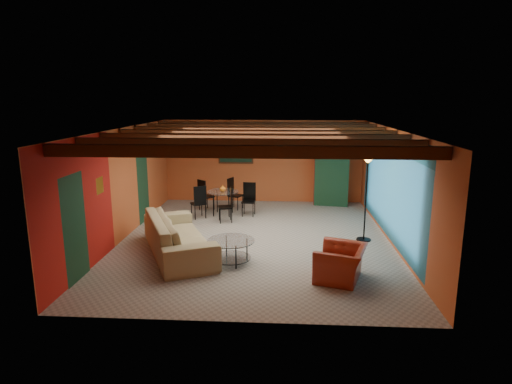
# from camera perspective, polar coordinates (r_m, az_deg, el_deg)

# --- Properties ---
(room) EXTENTS (6.52, 8.01, 2.71)m
(room) POSITION_cam_1_polar(r_m,az_deg,el_deg) (10.26, -0.03, 6.51)
(room) COLOR gray
(room) RESTS_ON ground
(sofa) EXTENTS (2.26, 3.14, 0.85)m
(sofa) POSITION_cam_1_polar(r_m,az_deg,el_deg) (9.75, -10.24, -5.65)
(sofa) COLOR #94855F
(sofa) RESTS_ON ground
(armchair) EXTENTS (1.15, 1.23, 0.65)m
(armchair) POSITION_cam_1_polar(r_m,az_deg,el_deg) (8.48, 11.17, -9.21)
(armchair) COLOR maroon
(armchair) RESTS_ON ground
(coffee_table) EXTENTS (1.30, 1.30, 0.51)m
(coffee_table) POSITION_cam_1_polar(r_m,az_deg,el_deg) (9.15, -3.33, -7.84)
(coffee_table) COLOR silver
(coffee_table) RESTS_ON ground
(dining_table) EXTENTS (2.04, 2.04, 0.98)m
(dining_table) POSITION_cam_1_polar(r_m,az_deg,el_deg) (12.77, -4.41, -0.87)
(dining_table) COLOR white
(dining_table) RESTS_ON ground
(armoire) EXTENTS (1.10, 0.66, 1.81)m
(armoire) POSITION_cam_1_polar(r_m,az_deg,el_deg) (14.09, 9.86, 1.97)
(armoire) COLOR maroon
(armoire) RESTS_ON ground
(floor_lamp) EXTENTS (0.57, 0.57, 2.12)m
(floor_lamp) POSITION_cam_1_polar(r_m,az_deg,el_deg) (10.64, 14.36, -0.77)
(floor_lamp) COLOR black
(floor_lamp) RESTS_ON ground
(ceiling_fan) EXTENTS (1.50, 1.50, 0.44)m
(ceiling_fan) POSITION_cam_1_polar(r_m,az_deg,el_deg) (10.15, -0.07, 6.44)
(ceiling_fan) COLOR #472614
(ceiling_fan) RESTS_ON ceiling
(painting) EXTENTS (1.05, 0.03, 0.65)m
(painting) POSITION_cam_1_polar(r_m,az_deg,el_deg) (14.23, -2.69, 5.28)
(painting) COLOR black
(painting) RESTS_ON wall_back
(potted_plant) EXTENTS (0.48, 0.42, 0.52)m
(potted_plant) POSITION_cam_1_polar(r_m,az_deg,el_deg) (13.93, 10.04, 6.70)
(potted_plant) COLOR #26661E
(potted_plant) RESTS_ON armoire
(vase) EXTENTS (0.22, 0.22, 0.19)m
(vase) POSITION_cam_1_polar(r_m,az_deg,el_deg) (12.64, -4.46, 1.71)
(vase) COLOR orange
(vase) RESTS_ON dining_table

